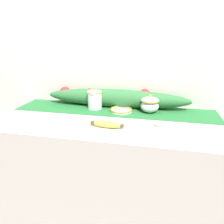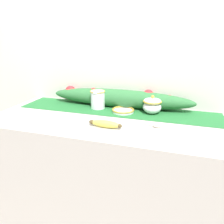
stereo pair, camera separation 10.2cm
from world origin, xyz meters
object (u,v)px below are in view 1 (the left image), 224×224
object	(u,v)px
banana	(107,124)
napkin_stack	(12,117)
cream_pitcher	(95,99)
small_dish	(121,110)
sugar_bowl	(150,104)
spoon	(156,125)

from	to	relation	value
banana	napkin_stack	bearing A→B (deg)	179.11
cream_pitcher	napkin_stack	xyz separation A→B (m)	(-0.41, -0.29, -0.05)
cream_pitcher	small_dish	xyz separation A→B (m)	(0.18, -0.03, -0.05)
banana	cream_pitcher	bearing A→B (deg)	117.13
sugar_bowl	small_dish	bearing A→B (deg)	-170.25
small_dish	spoon	distance (m)	0.28
cream_pitcher	banana	world-z (taller)	cream_pitcher
banana	napkin_stack	distance (m)	0.57
sugar_bowl	banana	distance (m)	0.36
sugar_bowl	small_dish	xyz separation A→B (m)	(-0.18, -0.03, -0.04)
cream_pitcher	banana	xyz separation A→B (m)	(0.15, -0.29, -0.05)
cream_pitcher	spoon	size ratio (longest dim) A/B	0.76
sugar_bowl	small_dish	distance (m)	0.18
spoon	napkin_stack	xyz separation A→B (m)	(-0.82, -0.08, 0.01)
cream_pitcher	napkin_stack	distance (m)	0.51
napkin_stack	spoon	bearing A→B (deg)	5.33
banana	small_dish	bearing A→B (deg)	83.70
napkin_stack	banana	bearing A→B (deg)	-0.89
cream_pitcher	small_dish	distance (m)	0.19
sugar_bowl	spoon	bearing A→B (deg)	-77.52
cream_pitcher	banana	size ratio (longest dim) A/B	0.65
small_dish	cream_pitcher	bearing A→B (deg)	169.98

